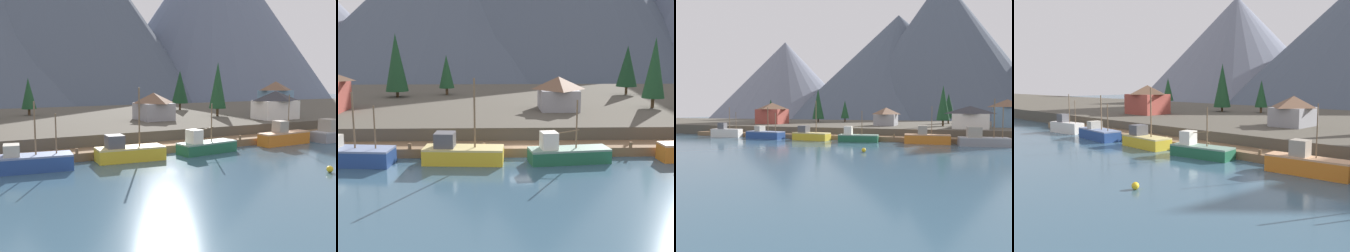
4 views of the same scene
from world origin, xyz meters
The scene contains 15 objects.
ground_plane centered at (0.00, 20.00, -0.50)m, with size 400.00×400.00×1.00m, color #335166.
dock centered at (0.00, 1.99, 0.50)m, with size 80.00×4.00×1.60m.
shoreline_bank centered at (0.00, 32.00, 1.25)m, with size 400.00×56.00×2.50m, color #4C473D.
mountain_west_peak centered at (-93.91, 141.90, 28.50)m, with size 109.21×109.21×56.99m, color slate.
fishing_boat_white centered at (-29.38, -1.70, 1.21)m, with size 7.66×3.13×7.37m.
fishing_boat_blue centered at (-17.94, -2.18, 1.00)m, with size 9.38×4.05×7.43m.
fishing_boat_yellow centered at (-6.32, -1.94, 1.07)m, with size 8.37×3.61×8.77m.
fishing_boat_green centered at (4.58, -2.07, 0.98)m, with size 8.58×3.78×6.53m.
fishing_boat_orange centered at (18.79, -1.55, 1.18)m, with size 8.91×2.86×7.47m.
house_grey centered at (6.66, 18.38, 5.00)m, with size 5.73×7.06×4.89m.
house_red centered at (-28.33, 17.73, 5.77)m, with size 8.10×7.23×6.40m.
conifer_near_left centered at (-20.48, 34.62, 8.78)m, with size 4.13×4.13×11.48m.
conifer_near_right centered at (-11.79, 38.08, 6.90)m, with size 2.92×2.92×7.56m.
conifer_mid_left centered at (-39.95, 35.41, 7.53)m, with size 2.98×2.98×8.20m.
channel_buoy centered at (10.22, -17.40, 0.35)m, with size 0.70×0.70×0.70m, color gold.
Camera 4 is at (36.50, -38.75, 9.62)m, focal length 41.10 mm.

